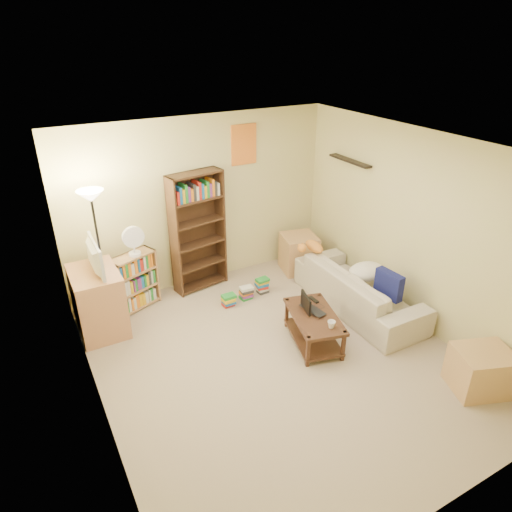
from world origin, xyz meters
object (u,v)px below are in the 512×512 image
object	(u,v)px
mug	(331,324)
desk_fan	(133,240)
side_table	(299,253)
laptop	(316,309)
television	(90,257)
tall_bookshelf	(198,229)
tv_stand	(98,301)
floor_lamp	(95,221)
coffee_table	(314,325)
short_bookshelf	(135,281)
sofa	(359,289)
tabby_cat	(312,247)
end_cabinet	(481,370)

from	to	relation	value
mug	desk_fan	bearing A→B (deg)	127.84
desk_fan	side_table	world-z (taller)	desk_fan
laptop	mug	world-z (taller)	mug
television	tall_bookshelf	world-z (taller)	tall_bookshelf
mug	side_table	size ratio (longest dim) A/B	0.17
tv_stand	side_table	bearing A→B (deg)	2.44
floor_lamp	tv_stand	bearing A→B (deg)	-152.17
coffee_table	short_bookshelf	size ratio (longest dim) A/B	1.27
tall_bookshelf	sofa	bearing A→B (deg)	-52.80
desk_fan	floor_lamp	bearing A→B (deg)	-157.13
tabby_cat	coffee_table	world-z (taller)	tabby_cat
sofa	side_table	xyz separation A→B (m)	(-0.10, 1.34, -0.00)
coffee_table	tall_bookshelf	world-z (taller)	tall_bookshelf
short_bookshelf	side_table	world-z (taller)	short_bookshelf
tabby_cat	tv_stand	world-z (taller)	tv_stand
coffee_table	side_table	size ratio (longest dim) A/B	1.73
tv_stand	floor_lamp	distance (m)	1.07
floor_lamp	coffee_table	bearing A→B (deg)	-37.66
tall_bookshelf	coffee_table	bearing A→B (deg)	-79.97
tv_stand	desk_fan	distance (m)	0.90
sofa	tv_stand	bearing A→B (deg)	70.41
coffee_table	short_bookshelf	world-z (taller)	short_bookshelf
tabby_cat	television	distance (m)	3.05
laptop	short_bookshelf	world-z (taller)	short_bookshelf
floor_lamp	sofa	bearing A→B (deg)	-22.21
television	short_bookshelf	xyz separation A→B (m)	(0.55, 0.31, -0.65)
coffee_table	tv_stand	xyz separation A→B (m)	(-2.24, 1.56, 0.16)
tabby_cat	side_table	xyz separation A→B (m)	(0.15, 0.55, -0.38)
tv_stand	desk_fan	world-z (taller)	desk_fan
sofa	floor_lamp	world-z (taller)	floor_lamp
coffee_table	tv_stand	distance (m)	2.74
mug	side_table	distance (m)	2.20
laptop	coffee_table	bearing A→B (deg)	129.45
mug	short_bookshelf	size ratio (longest dim) A/B	0.12
coffee_table	short_bookshelf	distance (m)	2.52
laptop	end_cabinet	bearing A→B (deg)	-155.73
television	desk_fan	size ratio (longest dim) A/B	1.64
end_cabinet	sofa	bearing A→B (deg)	93.03
desk_fan	end_cabinet	bearing A→B (deg)	-50.69
tall_bookshelf	side_table	xyz separation A→B (m)	(1.59, -0.28, -0.64)
coffee_table	tall_bookshelf	distance (m)	2.19
coffee_table	end_cabinet	size ratio (longest dim) A/B	1.77
laptop	tall_bookshelf	size ratio (longest dim) A/B	0.22
short_bookshelf	side_table	size ratio (longest dim) A/B	1.36
tabby_cat	end_cabinet	distance (m)	2.74
tv_stand	tall_bookshelf	size ratio (longest dim) A/B	0.48
mug	end_cabinet	size ratio (longest dim) A/B	0.17
sofa	tabby_cat	world-z (taller)	tabby_cat
coffee_table	side_table	xyz separation A→B (m)	(0.90, 1.69, 0.03)
short_bookshelf	desk_fan	world-z (taller)	desk_fan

